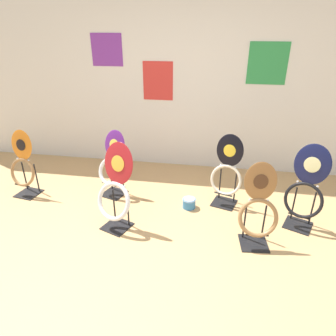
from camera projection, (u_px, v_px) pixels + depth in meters
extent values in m
plane|color=tan|center=(155.00, 277.00, 2.69)|extent=(14.00, 14.00, 0.00)
cube|color=silver|center=(188.00, 82.00, 4.28)|extent=(8.00, 0.06, 2.60)
cube|color=#2D8E47|center=(268.00, 64.00, 3.97)|extent=(0.51, 0.01, 0.54)
cube|color=purple|center=(107.00, 50.00, 4.24)|extent=(0.45, 0.01, 0.44)
cube|color=red|center=(158.00, 81.00, 4.31)|extent=(0.43, 0.01, 0.54)
cube|color=black|center=(298.00, 225.00, 3.37)|extent=(0.37, 0.37, 0.01)
cylinder|color=black|center=(294.00, 203.00, 3.40)|extent=(0.02, 0.02, 0.41)
cylinder|color=black|center=(312.00, 208.00, 3.30)|extent=(0.02, 0.02, 0.41)
cylinder|color=black|center=(299.00, 216.00, 3.24)|extent=(0.21, 0.11, 0.02)
torus|color=black|center=(303.00, 200.00, 3.21)|extent=(0.43, 0.31, 0.39)
ellipsoid|color=#141942|center=(312.00, 164.00, 3.11)|extent=(0.37, 0.23, 0.44)
ellipsoid|color=beige|center=(312.00, 165.00, 3.09)|extent=(0.16, 0.09, 0.17)
sphere|color=silver|center=(298.00, 182.00, 3.22)|extent=(0.02, 0.02, 0.02)
sphere|color=silver|center=(318.00, 187.00, 3.13)|extent=(0.02, 0.02, 0.02)
cube|color=black|center=(29.00, 193.00, 4.00)|extent=(0.32, 0.32, 0.01)
cylinder|color=black|center=(25.00, 176.00, 4.01)|extent=(0.02, 0.02, 0.40)
cylinder|color=black|center=(37.00, 178.00, 3.96)|extent=(0.02, 0.02, 0.40)
cylinder|color=black|center=(22.00, 185.00, 3.86)|extent=(0.22, 0.05, 0.02)
torus|color=#9E7042|center=(23.00, 172.00, 3.84)|extent=(0.39, 0.21, 0.36)
ellipsoid|color=orange|center=(22.00, 145.00, 3.76)|extent=(0.32, 0.12, 0.38)
ellipsoid|color=black|center=(21.00, 145.00, 3.75)|extent=(0.14, 0.05, 0.15)
sphere|color=silver|center=(18.00, 159.00, 3.84)|extent=(0.02, 0.02, 0.02)
sphere|color=silver|center=(29.00, 160.00, 3.79)|extent=(0.02, 0.02, 0.02)
cube|color=black|center=(224.00, 203.00, 3.79)|extent=(0.35, 0.35, 0.01)
cylinder|color=black|center=(220.00, 184.00, 3.81)|extent=(0.02, 0.02, 0.41)
cylinder|color=black|center=(235.00, 187.00, 3.73)|extent=(0.02, 0.02, 0.41)
cylinder|color=black|center=(223.00, 194.00, 3.65)|extent=(0.22, 0.08, 0.02)
torus|color=beige|center=(226.00, 180.00, 3.62)|extent=(0.41, 0.24, 0.38)
ellipsoid|color=black|center=(230.00, 150.00, 3.51)|extent=(0.33, 0.15, 0.39)
ellipsoid|color=yellow|center=(230.00, 151.00, 3.50)|extent=(0.14, 0.06, 0.15)
sphere|color=silver|center=(221.00, 165.00, 3.62)|extent=(0.02, 0.02, 0.02)
sphere|color=silver|center=(235.00, 167.00, 3.55)|extent=(0.02, 0.02, 0.02)
cube|color=black|center=(114.00, 193.00, 4.00)|extent=(0.35, 0.35, 0.01)
cylinder|color=black|center=(111.00, 174.00, 4.01)|extent=(0.02, 0.02, 0.44)
cylinder|color=black|center=(123.00, 177.00, 3.93)|extent=(0.02, 0.02, 0.44)
cylinder|color=black|center=(109.00, 184.00, 3.86)|extent=(0.22, 0.09, 0.02)
torus|color=silver|center=(111.00, 171.00, 3.83)|extent=(0.42, 0.31, 0.36)
ellipsoid|color=#60237F|center=(115.00, 145.00, 3.79)|extent=(0.33, 0.21, 0.37)
ellipsoid|color=#E5CC4C|center=(114.00, 145.00, 3.77)|extent=(0.14, 0.08, 0.14)
sphere|color=silver|center=(108.00, 158.00, 3.86)|extent=(0.02, 0.02, 0.02)
sphere|color=silver|center=(119.00, 160.00, 3.79)|extent=(0.02, 0.02, 0.02)
cube|color=black|center=(253.00, 243.00, 3.09)|extent=(0.31, 0.31, 0.01)
cylinder|color=black|center=(245.00, 221.00, 3.09)|extent=(0.02, 0.02, 0.40)
cylinder|color=black|center=(264.00, 222.00, 3.08)|extent=(0.02, 0.02, 0.40)
cylinder|color=black|center=(257.00, 235.00, 2.95)|extent=(0.22, 0.04, 0.02)
torus|color=#9E7042|center=(258.00, 218.00, 2.93)|extent=(0.41, 0.22, 0.38)
ellipsoid|color=#936033|center=(261.00, 181.00, 2.87)|extent=(0.32, 0.13, 0.38)
ellipsoid|color=#4C2D19|center=(261.00, 182.00, 2.86)|extent=(0.14, 0.05, 0.14)
sphere|color=silver|center=(250.00, 200.00, 2.92)|extent=(0.02, 0.02, 0.02)
sphere|color=silver|center=(268.00, 200.00, 2.91)|extent=(0.02, 0.02, 0.02)
cube|color=black|center=(117.00, 226.00, 3.35)|extent=(0.36, 0.36, 0.01)
cylinder|color=black|center=(114.00, 205.00, 3.38)|extent=(0.02, 0.02, 0.39)
cylinder|color=black|center=(128.00, 210.00, 3.29)|extent=(0.02, 0.02, 0.39)
cylinder|color=black|center=(111.00, 218.00, 3.22)|extent=(0.22, 0.10, 0.02)
torus|color=silver|center=(113.00, 201.00, 3.19)|extent=(0.47, 0.35, 0.41)
ellipsoid|color=#AD1E23|center=(118.00, 163.00, 3.12)|extent=(0.39, 0.25, 0.45)
ellipsoid|color=yellow|center=(118.00, 164.00, 3.10)|extent=(0.17, 0.10, 0.17)
sphere|color=silver|center=(109.00, 182.00, 3.22)|extent=(0.02, 0.02, 0.02)
sphere|color=silver|center=(124.00, 187.00, 3.12)|extent=(0.02, 0.02, 0.02)
cylinder|color=teal|center=(189.00, 203.00, 3.68)|extent=(0.16, 0.16, 0.12)
torus|color=silver|center=(189.00, 199.00, 3.66)|extent=(0.16, 0.16, 0.01)
cylinder|color=#B2B2B7|center=(189.00, 199.00, 3.65)|extent=(0.14, 0.14, 0.00)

